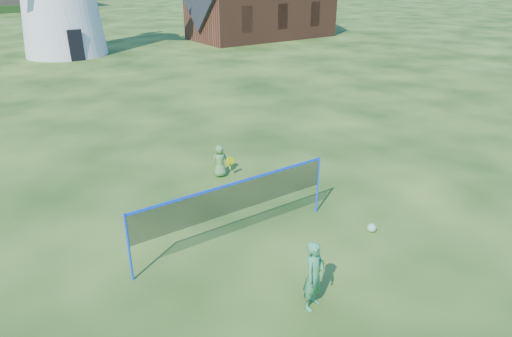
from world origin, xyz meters
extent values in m
plane|color=black|center=(0.00, 0.00, 0.00)|extent=(220.00, 220.00, 0.00)
cube|color=black|center=(2.36, 25.03, 1.03)|extent=(0.94, 0.11, 2.06)
cube|color=brown|center=(19.09, 27.00, 2.05)|extent=(12.31, 6.16, 4.10)
cube|color=black|center=(15.50, 23.98, 2.05)|extent=(1.03, 0.10, 2.05)
cube|color=black|center=(19.09, 23.98, 2.05)|extent=(1.03, 0.10, 2.05)
cube|color=black|center=(22.68, 23.98, 2.05)|extent=(1.03, 0.10, 2.05)
cylinder|color=blue|center=(-3.17, 0.07, 0.78)|extent=(0.05, 0.05, 1.55)
cylinder|color=blue|center=(1.83, 0.07, 0.78)|extent=(0.05, 0.05, 1.55)
cube|color=black|center=(-0.67, 0.07, 1.15)|extent=(5.00, 0.02, 0.70)
cube|color=blue|center=(-0.67, 0.07, 1.52)|extent=(5.00, 0.02, 0.06)
imported|color=#399054|center=(-0.65, -2.62, 0.71)|extent=(0.60, 0.50, 1.41)
cylinder|color=#DAE50C|center=(-0.37, -2.44, 0.69)|extent=(0.28, 0.02, 0.28)
cube|color=#DAE50C|center=(-0.37, -2.44, 0.52)|extent=(0.03, 0.02, 0.20)
imported|color=#558D44|center=(0.88, 3.42, 0.50)|extent=(0.56, 0.44, 1.01)
cylinder|color=#DAE50C|center=(1.10, 3.20, 0.52)|extent=(0.28, 0.02, 0.28)
cube|color=#DAE50C|center=(1.10, 3.20, 0.35)|extent=(0.03, 0.02, 0.20)
sphere|color=green|center=(2.27, -1.44, 0.11)|extent=(0.22, 0.22, 0.22)
camera|label=1|loc=(-5.39, -7.62, 5.90)|focal=31.82mm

